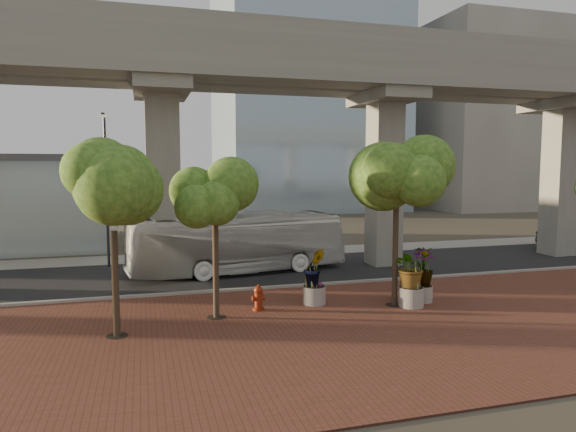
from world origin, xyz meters
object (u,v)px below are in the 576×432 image
object	(u,v)px
transit_bus	(238,243)
parked_car	(572,237)
planter_front	(412,270)
fire_hydrant	(258,298)

from	to	relation	value
transit_bus	parked_car	world-z (taller)	transit_bus
transit_bus	planter_front	world-z (taller)	transit_bus
transit_bus	planter_front	xyz separation A→B (m)	(5.33, -8.34, -0.05)
parked_car	fire_hydrant	distance (m)	25.75
transit_bus	planter_front	distance (m)	9.90
transit_bus	parked_car	xyz separation A→B (m)	(23.45, 2.08, -0.81)
parked_car	fire_hydrant	size ratio (longest dim) A/B	4.67
fire_hydrant	planter_front	distance (m)	6.07
fire_hydrant	planter_front	xyz separation A→B (m)	(5.88, -1.12, 0.98)
parked_car	fire_hydrant	bearing A→B (deg)	111.93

